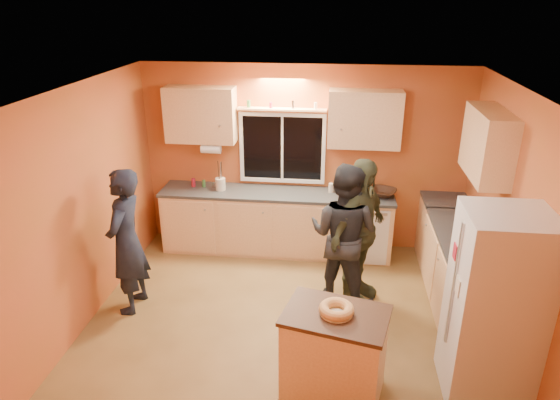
# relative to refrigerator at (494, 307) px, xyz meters

# --- Properties ---
(ground) EXTENTS (4.50, 4.50, 0.00)m
(ground) POSITION_rel_refrigerator_xyz_m (-1.89, 0.80, -0.90)
(ground) COLOR brown
(ground) RESTS_ON ground
(room_shell) EXTENTS (4.54, 4.04, 2.61)m
(room_shell) POSITION_rel_refrigerator_xyz_m (-1.77, 1.21, 0.72)
(room_shell) COLOR #C05331
(room_shell) RESTS_ON ground
(back_counter) EXTENTS (4.23, 0.62, 0.90)m
(back_counter) POSITION_rel_refrigerator_xyz_m (-1.88, 2.50, -0.45)
(back_counter) COLOR tan
(back_counter) RESTS_ON ground
(right_counter) EXTENTS (0.62, 1.84, 0.90)m
(right_counter) POSITION_rel_refrigerator_xyz_m (0.06, 1.30, -0.45)
(right_counter) COLOR tan
(right_counter) RESTS_ON ground
(refrigerator) EXTENTS (0.72, 0.70, 1.80)m
(refrigerator) POSITION_rel_refrigerator_xyz_m (0.00, 0.00, 0.00)
(refrigerator) COLOR silver
(refrigerator) RESTS_ON ground
(island) EXTENTS (1.02, 0.80, 0.87)m
(island) POSITION_rel_refrigerator_xyz_m (-1.38, -0.22, -0.46)
(island) COLOR tan
(island) RESTS_ON ground
(bundt_pastry) EXTENTS (0.31, 0.31, 0.09)m
(bundt_pastry) POSITION_rel_refrigerator_xyz_m (-1.38, -0.22, 0.02)
(bundt_pastry) COLOR tan
(bundt_pastry) RESTS_ON island
(person_left) EXTENTS (0.42, 0.63, 1.72)m
(person_left) POSITION_rel_refrigerator_xyz_m (-3.74, 0.89, -0.04)
(person_left) COLOR black
(person_left) RESTS_ON ground
(person_center) EXTENTS (1.03, 0.93, 1.73)m
(person_center) POSITION_rel_refrigerator_xyz_m (-1.31, 1.34, -0.03)
(person_center) COLOR black
(person_center) RESTS_ON ground
(person_right) EXTENTS (0.93, 1.11, 1.77)m
(person_right) POSITION_rel_refrigerator_xyz_m (-1.14, 1.39, -0.01)
(person_right) COLOR #2E3320
(person_right) RESTS_ON ground
(mixing_bowl) EXTENTS (0.47, 0.47, 0.09)m
(mixing_bowl) POSITION_rel_refrigerator_xyz_m (-0.79, 2.54, 0.04)
(mixing_bowl) COLOR black
(mixing_bowl) RESTS_ON back_counter
(utensil_crock) EXTENTS (0.14, 0.14, 0.17)m
(utensil_crock) POSITION_rel_refrigerator_xyz_m (-3.03, 2.49, 0.09)
(utensil_crock) COLOR beige
(utensil_crock) RESTS_ON back_counter
(potted_plant) EXTENTS (0.31, 0.27, 0.31)m
(potted_plant) POSITION_rel_refrigerator_xyz_m (0.10, 0.50, 0.16)
(potted_plant) COLOR gray
(potted_plant) RESTS_ON right_counter
(red_box) EXTENTS (0.19, 0.17, 0.07)m
(red_box) POSITION_rel_refrigerator_xyz_m (0.06, 1.23, 0.04)
(red_box) COLOR #A5192C
(red_box) RESTS_ON right_counter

